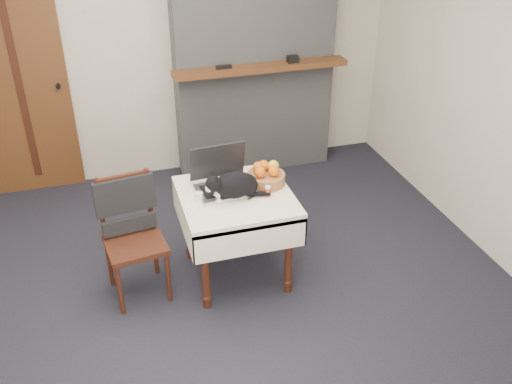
# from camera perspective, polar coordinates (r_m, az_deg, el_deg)

# --- Properties ---
(ground) EXTENTS (4.50, 4.50, 0.00)m
(ground) POSITION_cam_1_polar(r_m,az_deg,el_deg) (4.24, -4.89, -9.97)
(ground) COLOR black
(ground) RESTS_ON ground
(room_shell) EXTENTS (4.52, 4.01, 2.61)m
(room_shell) POSITION_cam_1_polar(r_m,az_deg,el_deg) (3.82, -7.61, 15.39)
(room_shell) COLOR beige
(room_shell) RESTS_ON ground
(door) EXTENTS (0.82, 0.10, 2.00)m
(door) POSITION_cam_1_polar(r_m,az_deg,el_deg) (5.48, -22.50, 9.59)
(door) COLOR brown
(door) RESTS_ON ground
(chimney) EXTENTS (1.62, 0.48, 2.60)m
(chimney) POSITION_cam_1_polar(r_m,az_deg,el_deg) (5.44, -0.21, 15.02)
(chimney) COLOR gray
(chimney) RESTS_ON ground
(side_table) EXTENTS (0.78, 0.78, 0.70)m
(side_table) POSITION_cam_1_polar(r_m,az_deg,el_deg) (4.06, -2.01, -1.60)
(side_table) COLOR #3E1711
(side_table) RESTS_ON ground
(laptop) EXTENTS (0.43, 0.38, 0.30)m
(laptop) POSITION_cam_1_polar(r_m,az_deg,el_deg) (4.05, -3.40, 1.42)
(laptop) COLOR #B7B7BC
(laptop) RESTS_ON side_table
(cat) EXTENTS (0.46, 0.21, 0.22)m
(cat) POSITION_cam_1_polar(r_m,az_deg,el_deg) (3.92, -2.07, 0.69)
(cat) COLOR black
(cat) RESTS_ON side_table
(cream_jar) EXTENTS (0.06, 0.06, 0.06)m
(cream_jar) POSITION_cam_1_polar(r_m,az_deg,el_deg) (3.92, -5.72, -0.49)
(cream_jar) COLOR silver
(cream_jar) RESTS_ON side_table
(pill_bottle) EXTENTS (0.04, 0.04, 0.08)m
(pill_bottle) POSITION_cam_1_polar(r_m,az_deg,el_deg) (3.96, 1.19, 0.11)
(pill_bottle) COLOR #973B12
(pill_bottle) RESTS_ON side_table
(fruit_basket) EXTENTS (0.28, 0.28, 0.16)m
(fruit_basket) POSITION_cam_1_polar(r_m,az_deg,el_deg) (4.11, 1.00, 1.67)
(fruit_basket) COLOR #A97044
(fruit_basket) RESTS_ON side_table
(desk_clutter) EXTENTS (0.14, 0.05, 0.01)m
(desk_clutter) POSITION_cam_1_polar(r_m,az_deg,el_deg) (4.05, 0.09, 0.27)
(desk_clutter) COLOR black
(desk_clutter) RESTS_ON side_table
(chair) EXTENTS (0.46, 0.45, 0.90)m
(chair) POSITION_cam_1_polar(r_m,az_deg,el_deg) (4.05, -12.53, -2.72)
(chair) COLOR #3E1711
(chair) RESTS_ON ground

